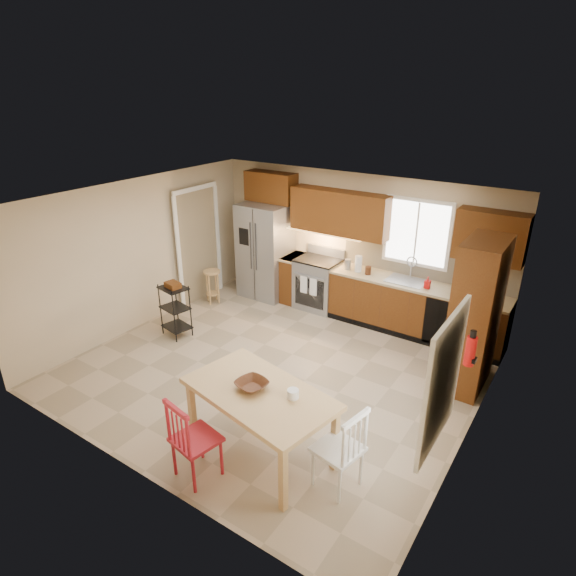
% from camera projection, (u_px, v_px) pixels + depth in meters
% --- Properties ---
extents(floor, '(5.50, 5.50, 0.00)m').
position_uv_depth(floor, '(274.00, 369.00, 7.11)').
color(floor, tan).
rests_on(floor, ground).
extents(ceiling, '(5.50, 5.00, 0.02)m').
position_uv_depth(ceiling, '(272.00, 202.00, 6.12)').
color(ceiling, silver).
rests_on(ceiling, ground).
extents(wall_back, '(5.50, 0.02, 2.50)m').
position_uv_depth(wall_back, '(355.00, 244.00, 8.52)').
color(wall_back, '#CCB793').
rests_on(wall_back, ground).
extents(wall_front, '(5.50, 0.02, 2.50)m').
position_uv_depth(wall_front, '(126.00, 377.00, 4.71)').
color(wall_front, '#CCB793').
rests_on(wall_front, ground).
extents(wall_left, '(0.02, 5.00, 2.50)m').
position_uv_depth(wall_left, '(139.00, 254.00, 8.02)').
color(wall_left, '#CCB793').
rests_on(wall_left, ground).
extents(wall_right, '(0.02, 5.00, 2.50)m').
position_uv_depth(wall_right, '(480.00, 348.00, 5.21)').
color(wall_right, '#CCB793').
rests_on(wall_right, ground).
extents(refrigerator, '(0.92, 0.75, 1.82)m').
position_uv_depth(refrigerator, '(266.00, 251.00, 9.24)').
color(refrigerator, gray).
rests_on(refrigerator, floor).
extents(range_stove, '(0.76, 0.63, 0.92)m').
position_uv_depth(range_stove, '(318.00, 284.00, 8.87)').
color(range_stove, gray).
rests_on(range_stove, floor).
extents(base_cabinet_narrow, '(0.30, 0.60, 0.90)m').
position_uv_depth(base_cabinet_narrow, '(294.00, 278.00, 9.17)').
color(base_cabinet_narrow, '#5C3211').
rests_on(base_cabinet_narrow, floor).
extents(base_cabinet_run, '(2.92, 0.60, 0.90)m').
position_uv_depth(base_cabinet_run, '(415.00, 309.00, 7.95)').
color(base_cabinet_run, '#5C3211').
rests_on(base_cabinet_run, floor).
extents(dishwasher, '(0.60, 0.02, 0.78)m').
position_uv_depth(dishwasher, '(443.00, 324.00, 7.44)').
color(dishwasher, black).
rests_on(dishwasher, floor).
extents(backsplash, '(2.92, 0.03, 0.55)m').
position_uv_depth(backsplash, '(425.00, 262.00, 7.88)').
color(backsplash, beige).
rests_on(backsplash, wall_back).
extents(upper_over_fridge, '(1.00, 0.35, 0.55)m').
position_uv_depth(upper_over_fridge, '(271.00, 187.00, 8.92)').
color(upper_over_fridge, '#5E2F0F').
rests_on(upper_over_fridge, wall_back).
extents(upper_left_block, '(1.80, 0.35, 0.75)m').
position_uv_depth(upper_left_block, '(339.00, 212.00, 8.29)').
color(upper_left_block, '#5E2F0F').
rests_on(upper_left_block, wall_back).
extents(upper_right_block, '(1.00, 0.35, 0.75)m').
position_uv_depth(upper_right_block, '(491.00, 237.00, 7.01)').
color(upper_right_block, '#5E2F0F').
rests_on(upper_right_block, wall_back).
extents(window_back, '(1.12, 0.04, 1.12)m').
position_uv_depth(window_back, '(417.00, 233.00, 7.78)').
color(window_back, white).
rests_on(window_back, wall_back).
extents(sink, '(0.62, 0.46, 0.16)m').
position_uv_depth(sink, '(406.00, 283.00, 7.88)').
color(sink, gray).
rests_on(sink, base_cabinet_run).
extents(undercab_glow, '(1.60, 0.30, 0.01)m').
position_uv_depth(undercab_glow, '(323.00, 232.00, 8.58)').
color(undercab_glow, '#FFBF66').
rests_on(undercab_glow, wall_back).
extents(soap_bottle, '(0.09, 0.09, 0.19)m').
position_uv_depth(soap_bottle, '(428.00, 283.00, 7.56)').
color(soap_bottle, red).
rests_on(soap_bottle, base_cabinet_run).
extents(paper_towel, '(0.12, 0.12, 0.28)m').
position_uv_depth(paper_towel, '(358.00, 264.00, 8.21)').
color(paper_towel, white).
rests_on(paper_towel, base_cabinet_run).
extents(canister_steel, '(0.11, 0.11, 0.18)m').
position_uv_depth(canister_steel, '(348.00, 264.00, 8.33)').
color(canister_steel, gray).
rests_on(canister_steel, base_cabinet_run).
extents(canister_wood, '(0.10, 0.10, 0.14)m').
position_uv_depth(canister_wood, '(368.00, 270.00, 8.11)').
color(canister_wood, '#4E2714').
rests_on(canister_wood, base_cabinet_run).
extents(pantry, '(0.50, 0.95, 2.10)m').
position_uv_depth(pantry, '(475.00, 316.00, 6.37)').
color(pantry, '#5C3211').
rests_on(pantry, floor).
extents(fire_extinguisher, '(0.12, 0.12, 0.36)m').
position_uv_depth(fire_extinguisher, '(470.00, 351.00, 5.44)').
color(fire_extinguisher, red).
rests_on(fire_extinguisher, wall_right).
extents(window_right, '(0.04, 1.02, 1.32)m').
position_uv_depth(window_right, '(443.00, 381.00, 4.29)').
color(window_right, white).
rests_on(window_right, wall_right).
extents(doorway, '(0.04, 0.95, 2.10)m').
position_uv_depth(doorway, '(198.00, 246.00, 9.05)').
color(doorway, '#8C7A59').
rests_on(doorway, wall_left).
extents(dining_table, '(1.82, 1.24, 0.81)m').
position_uv_depth(dining_table, '(260.00, 423.00, 5.36)').
color(dining_table, tan).
rests_on(dining_table, floor).
extents(chair_red, '(0.54, 0.54, 0.98)m').
position_uv_depth(chair_red, '(196.00, 438.00, 5.01)').
color(chair_red, '#AA1A25').
rests_on(chair_red, floor).
extents(chair_white, '(0.54, 0.54, 0.98)m').
position_uv_depth(chair_white, '(338.00, 447.00, 4.88)').
color(chair_white, white).
rests_on(chair_white, floor).
extents(table_bowl, '(0.40, 0.40, 0.08)m').
position_uv_depth(table_bowl, '(252.00, 388.00, 5.25)').
color(table_bowl, '#4E2714').
rests_on(table_bowl, dining_table).
extents(table_jar, '(0.15, 0.15, 0.15)m').
position_uv_depth(table_jar, '(293.00, 396.00, 5.08)').
color(table_jar, white).
rests_on(table_jar, dining_table).
extents(bar_stool, '(0.39, 0.39, 0.65)m').
position_uv_depth(bar_stool, '(213.00, 287.00, 9.12)').
color(bar_stool, tan).
rests_on(bar_stool, floor).
extents(utility_cart, '(0.51, 0.43, 0.90)m').
position_uv_depth(utility_cart, '(175.00, 310.00, 7.89)').
color(utility_cart, black).
rests_on(utility_cart, floor).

